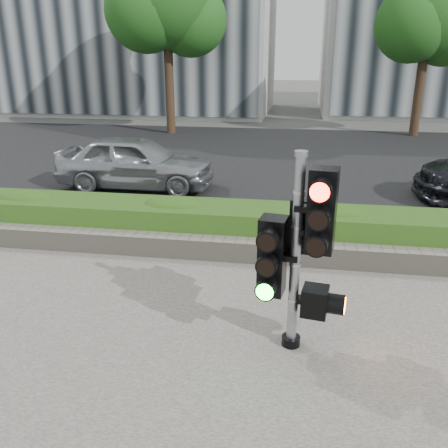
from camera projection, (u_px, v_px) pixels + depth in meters
name	position (u px, v px, depth m)	size (l,w,h in m)	color
ground	(215.00, 322.00, 5.94)	(120.00, 120.00, 0.00)	#51514C
road	(270.00, 158.00, 15.23)	(60.00, 13.00, 0.02)	black
curb	(245.00, 231.00, 8.85)	(60.00, 0.25, 0.12)	gray
stone_wall	(236.00, 249.00, 7.64)	(12.00, 0.32, 0.34)	gray
hedge	(241.00, 226.00, 8.18)	(12.00, 1.00, 0.68)	#54932D
tree_left	(166.00, 3.00, 18.44)	(4.61, 4.03, 7.34)	black
tree_right	(428.00, 18.00, 18.05)	(4.10, 3.58, 6.53)	black
traffic_signal	(300.00, 244.00, 5.03)	(0.80, 0.62, 2.24)	black
car_silver	(136.00, 162.00, 11.63)	(1.54, 3.83, 1.31)	#A5A7AD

